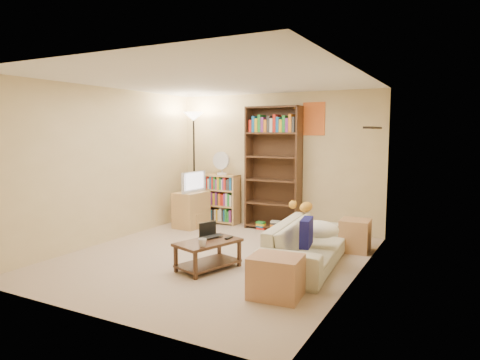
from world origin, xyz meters
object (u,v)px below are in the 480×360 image
(tv_stand, at_px, (191,210))
(laptop, at_px, (214,238))
(mug, at_px, (202,243))
(end_cabinet, at_px, (276,277))
(floor_lamp, at_px, (194,135))
(sofa, at_px, (307,244))
(desk_fan, at_px, (221,163))
(coffee_table, at_px, (208,252))
(television, at_px, (191,182))
(side_table, at_px, (355,235))
(short_bookshelf, at_px, (220,199))
(tall_bookshelf, at_px, (273,165))
(tabby_cat, at_px, (304,207))

(tv_stand, bearing_deg, laptop, -44.08)
(mug, bearing_deg, end_cabinet, -10.35)
(mug, xyz_separation_m, floor_lamp, (-1.84, 2.56, 1.30))
(mug, distance_m, end_cabinet, 1.11)
(sofa, distance_m, desk_fan, 3.06)
(coffee_table, relative_size, television, 1.41)
(sofa, distance_m, mug, 1.44)
(side_table, bearing_deg, end_cabinet, -98.82)
(laptop, distance_m, short_bookshelf, 2.74)
(television, relative_size, desk_fan, 1.50)
(end_cabinet, bearing_deg, tall_bookshelf, 114.12)
(laptop, xyz_separation_m, floor_lamp, (-1.75, 2.15, 1.33))
(tabby_cat, height_order, tv_stand, tabby_cat)
(mug, distance_m, short_bookshelf, 3.14)
(sofa, distance_m, laptop, 1.26)
(television, relative_size, short_bookshelf, 0.70)
(mug, height_order, short_bookshelf, short_bookshelf)
(tall_bookshelf, bearing_deg, short_bookshelf, 178.95)
(coffee_table, height_order, short_bookshelf, short_bookshelf)
(laptop, distance_m, mug, 0.42)
(tv_stand, bearing_deg, floor_lamp, 118.33)
(tall_bookshelf, distance_m, desk_fan, 1.07)
(tv_stand, distance_m, desk_fan, 1.07)
(tall_bookshelf, height_order, side_table, tall_bookshelf)
(short_bookshelf, relative_size, side_table, 1.99)
(laptop, relative_size, side_table, 0.83)
(sofa, bearing_deg, television, 61.32)
(tabby_cat, xyz_separation_m, laptop, (-0.77, -1.36, -0.27))
(floor_lamp, relative_size, end_cabinet, 3.96)
(side_table, bearing_deg, short_bookshelf, 164.34)
(desk_fan, xyz_separation_m, side_table, (2.76, -0.74, -0.95))
(tall_bookshelf, distance_m, end_cabinet, 3.43)
(tv_stand, xyz_separation_m, short_bookshelf, (0.30, 0.57, 0.15))
(tabby_cat, relative_size, desk_fan, 1.02)
(television, bearing_deg, laptop, -134.08)
(coffee_table, height_order, floor_lamp, floor_lamp)
(side_table, bearing_deg, tall_bookshelf, 154.99)
(mug, bearing_deg, tall_bookshelf, 95.58)
(mug, distance_m, side_table, 2.48)
(tabby_cat, distance_m, short_bookshelf, 2.33)
(coffee_table, bearing_deg, tabby_cat, 80.40)
(television, height_order, end_cabinet, television)
(mug, distance_m, floor_lamp, 3.41)
(tabby_cat, bearing_deg, mug, -111.14)
(floor_lamp, bearing_deg, sofa, -28.30)
(coffee_table, height_order, television, television)
(desk_fan, bearing_deg, short_bookshelf, 139.38)
(tall_bookshelf, xyz_separation_m, end_cabinet, (1.35, -3.01, -0.96))
(television, bearing_deg, tabby_cat, -96.53)
(coffee_table, relative_size, short_bookshelf, 0.99)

